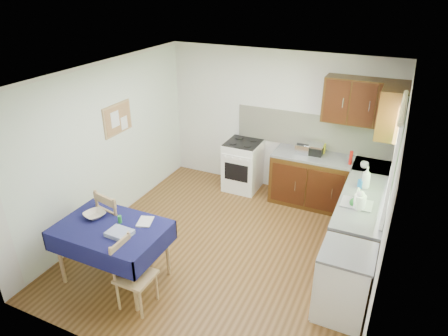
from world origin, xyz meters
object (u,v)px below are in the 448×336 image
at_px(dish_rack, 357,203).
at_px(sandwich_press, 314,149).
at_px(toaster, 303,149).
at_px(chair_far, 117,222).
at_px(dining_table, 111,234).
at_px(kettle, 360,201).
at_px(chair_near, 132,272).

bearing_deg(dish_rack, sandwich_press, 112.46).
bearing_deg(sandwich_press, toaster, -127.89).
xyz_separation_m(chair_far, toaster, (1.87, 2.51, 0.43)).
relative_size(dining_table, kettle, 5.26).
height_order(toaster, dish_rack, dish_rack).
bearing_deg(sandwich_press, chair_far, -103.15).
height_order(toaster, sandwich_press, toaster).
height_order(dish_rack, kettle, kettle).
relative_size(dining_table, toaster, 5.69).
xyz_separation_m(toaster, kettle, (1.10, -1.38, 0.03)).
bearing_deg(toaster, chair_near, -97.71).
distance_m(dining_table, kettle, 3.13).
relative_size(dining_table, sandwich_press, 4.59).
relative_size(chair_far, chair_near, 1.16).
xyz_separation_m(chair_near, toaster, (1.12, 3.20, 0.51)).
distance_m(chair_near, toaster, 3.42).
bearing_deg(sandwich_press, kettle, -32.86).
bearing_deg(chair_near, dish_rack, -49.05).
bearing_deg(chair_far, dish_rack, -145.75).
xyz_separation_m(chair_far, chair_near, (0.74, -0.68, -0.08)).
distance_m(chair_near, dish_rack, 2.93).
xyz_separation_m(toaster, sandwich_press, (0.17, 0.09, 0.00)).
bearing_deg(dish_rack, chair_near, -149.19).
bearing_deg(sandwich_press, chair_near, -86.63).
height_order(chair_near, dish_rack, dish_rack).
bearing_deg(toaster, dish_rack, -39.01).
height_order(dining_table, kettle, kettle).
bearing_deg(chair_near, toaster, -19.45).
bearing_deg(dish_rack, kettle, -76.17).
xyz_separation_m(sandwich_press, kettle, (0.93, -1.47, 0.03)).
distance_m(dining_table, chair_far, 0.51).
bearing_deg(toaster, sandwich_press, 38.86).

